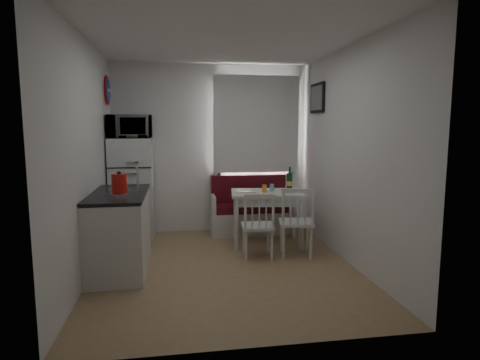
# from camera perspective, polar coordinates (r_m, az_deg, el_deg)

# --- Properties ---
(floor) EXTENTS (3.00, 3.50, 0.02)m
(floor) POSITION_cam_1_polar(r_m,az_deg,el_deg) (4.83, -2.14, -12.31)
(floor) COLOR #9A7952
(floor) RESTS_ON ground
(ceiling) EXTENTS (3.00, 3.50, 0.02)m
(ceiling) POSITION_cam_1_polar(r_m,az_deg,el_deg) (4.64, -2.30, 19.49)
(ceiling) COLOR white
(ceiling) RESTS_ON wall_back
(wall_back) EXTENTS (3.00, 0.02, 2.60)m
(wall_back) POSITION_cam_1_polar(r_m,az_deg,el_deg) (6.29, -4.12, 4.46)
(wall_back) COLOR white
(wall_back) RESTS_ON floor
(wall_front) EXTENTS (3.00, 0.02, 2.60)m
(wall_front) POSITION_cam_1_polar(r_m,az_deg,el_deg) (2.83, 1.99, 0.60)
(wall_front) COLOR white
(wall_front) RESTS_ON floor
(wall_left) EXTENTS (0.02, 3.50, 2.60)m
(wall_left) POSITION_cam_1_polar(r_m,az_deg,el_deg) (4.62, -21.04, 2.83)
(wall_left) COLOR white
(wall_left) RESTS_ON floor
(wall_right) EXTENTS (0.02, 3.50, 2.60)m
(wall_right) POSITION_cam_1_polar(r_m,az_deg,el_deg) (4.96, 15.29, 3.36)
(wall_right) COLOR white
(wall_right) RESTS_ON floor
(window) EXTENTS (1.22, 0.06, 1.47)m
(window) POSITION_cam_1_polar(r_m,az_deg,el_deg) (6.35, 2.24, 7.43)
(window) COLOR silver
(window) RESTS_ON wall_back
(curtain) EXTENTS (1.35, 0.02, 1.50)m
(curtain) POSITION_cam_1_polar(r_m,az_deg,el_deg) (6.28, 2.37, 7.89)
(curtain) COLOR white
(curtain) RESTS_ON wall_back
(kitchen_counter) EXTENTS (0.62, 1.32, 1.16)m
(kitchen_counter) POSITION_cam_1_polar(r_m,az_deg,el_deg) (4.86, -16.69, -6.89)
(kitchen_counter) COLOR silver
(kitchen_counter) RESTS_ON floor
(wall_sign) EXTENTS (0.03, 0.40, 0.40)m
(wall_sign) POSITION_cam_1_polar(r_m,az_deg,el_deg) (6.05, -18.27, 12.03)
(wall_sign) COLOR #184294
(wall_sign) RESTS_ON wall_left
(picture_frame) EXTENTS (0.04, 0.52, 0.42)m
(picture_frame) POSITION_cam_1_polar(r_m,az_deg,el_deg) (5.97, 10.92, 11.37)
(picture_frame) COLOR black
(picture_frame) RESTS_ON wall_right
(bench) EXTENTS (1.24, 0.48, 0.89)m
(bench) POSITION_cam_1_polar(r_m,az_deg,el_deg) (6.27, 1.44, -4.83)
(bench) COLOR silver
(bench) RESTS_ON floor
(dining_table) EXTENTS (1.07, 0.81, 0.74)m
(dining_table) POSITION_cam_1_polar(r_m,az_deg,el_deg) (5.61, 3.87, -2.53)
(dining_table) COLOR silver
(dining_table) RESTS_ON floor
(chair_left) EXTENTS (0.42, 0.41, 0.45)m
(chair_left) POSITION_cam_1_polar(r_m,az_deg,el_deg) (4.96, 2.72, -5.52)
(chair_left) COLOR silver
(chair_left) RESTS_ON floor
(chair_right) EXTENTS (0.49, 0.47, 0.48)m
(chair_right) POSITION_cam_1_polar(r_m,az_deg,el_deg) (5.07, 8.30, -4.89)
(chair_right) COLOR silver
(chair_right) RESTS_ON floor
(fridge) EXTENTS (0.59, 0.59, 1.48)m
(fridge) POSITION_cam_1_polar(r_m,az_deg,el_deg) (6.01, -15.05, -1.30)
(fridge) COLOR white
(fridge) RESTS_ON floor
(microwave) EXTENTS (0.59, 0.40, 0.33)m
(microwave) POSITION_cam_1_polar(r_m,az_deg,el_deg) (5.89, -15.41, 7.35)
(microwave) COLOR white
(microwave) RESTS_ON fridge
(kettle) EXTENTS (0.20, 0.20, 0.26)m
(kettle) POSITION_cam_1_polar(r_m,az_deg,el_deg) (4.49, -16.77, -0.57)
(kettle) COLOR red
(kettle) RESTS_ON kitchen_counter
(wine_bottle) EXTENTS (0.08, 0.08, 0.34)m
(wine_bottle) POSITION_cam_1_polar(r_m,az_deg,el_deg) (5.75, 7.07, 0.23)
(wine_bottle) COLOR #144026
(wine_bottle) RESTS_ON dining_table
(drinking_glass_orange) EXTENTS (0.06, 0.06, 0.11)m
(drinking_glass_orange) POSITION_cam_1_polar(r_m,az_deg,el_deg) (5.53, 3.49, -1.23)
(drinking_glass_orange) COLOR #FF9E2A
(drinking_glass_orange) RESTS_ON dining_table
(drinking_glass_blue) EXTENTS (0.06, 0.06, 0.10)m
(drinking_glass_blue) POSITION_cam_1_polar(r_m,az_deg,el_deg) (5.65, 4.56, -1.08)
(drinking_glass_blue) COLOR #73A6C4
(drinking_glass_blue) RESTS_ON dining_table
(plate) EXTENTS (0.27, 0.27, 0.02)m
(plate) POSITION_cam_1_polar(r_m,az_deg,el_deg) (5.56, 0.81, -1.63)
(plate) COLOR white
(plate) RESTS_ON dining_table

